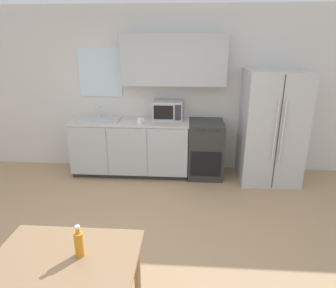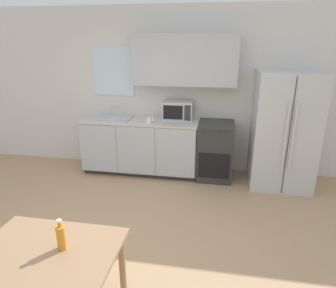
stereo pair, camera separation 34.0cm
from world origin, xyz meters
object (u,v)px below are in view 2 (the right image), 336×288
at_px(oven_range, 215,151).
at_px(microwave, 178,110).
at_px(coffee_mug, 149,120).
at_px(refrigerator, 283,130).
at_px(dining_table, 47,265).
at_px(drink_bottle, 61,237).

bearing_deg(oven_range, microwave, 169.18).
bearing_deg(coffee_mug, refrigerator, 2.36).
distance_m(microwave, coffee_mug, 0.51).
relative_size(refrigerator, coffee_mug, 15.57).
distance_m(microwave, dining_table, 3.23).
bearing_deg(drink_bottle, coffee_mug, 90.06).
bearing_deg(microwave, coffee_mug, -146.21).
relative_size(microwave, drink_bottle, 1.99).
distance_m(refrigerator, microwave, 1.66).
xyz_separation_m(oven_range, microwave, (-0.63, 0.12, 0.62)).
bearing_deg(dining_table, microwave, 80.66).
distance_m(refrigerator, drink_bottle, 3.55).
bearing_deg(dining_table, coffee_mug, 87.95).
relative_size(refrigerator, dining_table, 1.70).
xyz_separation_m(refrigerator, microwave, (-1.64, 0.19, 0.20)).
xyz_separation_m(coffee_mug, dining_table, (-0.10, -2.88, -0.36)).
distance_m(oven_range, refrigerator, 1.09).
distance_m(refrigerator, dining_table, 3.68).
xyz_separation_m(microwave, dining_table, (-0.52, -3.16, -0.47)).
relative_size(refrigerator, drink_bottle, 7.25).
relative_size(oven_range, microwave, 1.91).
bearing_deg(dining_table, refrigerator, 53.93).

